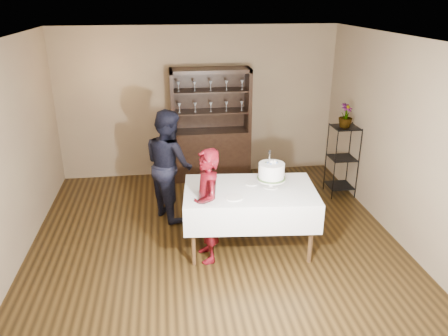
{
  "coord_description": "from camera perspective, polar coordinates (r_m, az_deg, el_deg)",
  "views": [
    {
      "loc": [
        -0.59,
        -5.26,
        3.19
      ],
      "look_at": [
        0.14,
        0.1,
        1.02
      ],
      "focal_mm": 35.0,
      "sensor_mm": 36.0,
      "label": 1
    }
  ],
  "objects": [
    {
      "name": "floor",
      "position": [
        6.18,
        -1.22,
        -9.26
      ],
      "size": [
        5.0,
        5.0,
        0.0
      ],
      "primitive_type": "plane",
      "color": "black",
      "rests_on": "ground"
    },
    {
      "name": "potted_plant",
      "position": [
        7.26,
        15.61,
        6.61
      ],
      "size": [
        0.3,
        0.3,
        0.39
      ],
      "primitive_type": "imported",
      "rotation": [
        0.0,
        0.0,
        0.6
      ],
      "color": "#43622E",
      "rests_on": "plant_etagere"
    },
    {
      "name": "china_hutch",
      "position": [
        7.96,
        -1.72,
        3.33
      ],
      "size": [
        1.4,
        0.48,
        2.0
      ],
      "color": "black",
      "rests_on": "floor"
    },
    {
      "name": "back_wall",
      "position": [
        7.99,
        -3.41,
        8.49
      ],
      "size": [
        5.0,
        0.02,
        2.7
      ],
      "primitive_type": "cube",
      "color": "#755E4B",
      "rests_on": "floor"
    },
    {
      "name": "plate_far",
      "position": [
        5.78,
        3.59,
        -2.03
      ],
      "size": [
        0.19,
        0.19,
        0.01
      ],
      "primitive_type": "cylinder",
      "rotation": [
        0.0,
        0.0,
        -0.15
      ],
      "color": "silver",
      "rests_on": "cake_table"
    },
    {
      "name": "plate_near",
      "position": [
        5.38,
        1.31,
        -3.87
      ],
      "size": [
        0.27,
        0.27,
        0.01
      ],
      "primitive_type": "cylinder",
      "rotation": [
        0.0,
        0.0,
        -0.29
      ],
      "color": "silver",
      "rests_on": "cake_table"
    },
    {
      "name": "man",
      "position": [
        6.53,
        -7.18,
        0.49
      ],
      "size": [
        0.93,
        1.01,
        1.67
      ],
      "primitive_type": "imported",
      "rotation": [
        0.0,
        0.0,
        2.05
      ],
      "color": "black",
      "rests_on": "floor"
    },
    {
      "name": "wall_right",
      "position": [
        6.37,
        21.66,
        3.48
      ],
      "size": [
        0.02,
        5.0,
        2.7
      ],
      "primitive_type": "cube",
      "color": "#755E4B",
      "rests_on": "floor"
    },
    {
      "name": "woman",
      "position": [
        5.42,
        -2.23,
        -4.98
      ],
      "size": [
        0.44,
        0.59,
        1.49
      ],
      "primitive_type": "imported",
      "rotation": [
        0.0,
        0.0,
        -1.41
      ],
      "color": "#330410",
      "rests_on": "floor"
    },
    {
      "name": "cake_table",
      "position": [
        5.72,
        3.38,
        -4.57
      ],
      "size": [
        1.78,
        1.19,
        0.85
      ],
      "rotation": [
        0.0,
        0.0,
        -0.1
      ],
      "color": "silver",
      "rests_on": "floor"
    },
    {
      "name": "wall_left",
      "position": [
        5.89,
        -26.29,
        1.29
      ],
      "size": [
        0.02,
        5.0,
        2.7
      ],
      "primitive_type": "cube",
      "color": "#755E4B",
      "rests_on": "floor"
    },
    {
      "name": "ceiling",
      "position": [
        5.31,
        -1.46,
        16.55
      ],
      "size": [
        5.0,
        5.0,
        0.0
      ],
      "primitive_type": "plane",
      "rotation": [
        3.14,
        0.0,
        0.0
      ],
      "color": "silver",
      "rests_on": "back_wall"
    },
    {
      "name": "plant_etagere",
      "position": [
        7.51,
        15.18,
        1.29
      ],
      "size": [
        0.42,
        0.42,
        1.2
      ],
      "color": "black",
      "rests_on": "floor"
    },
    {
      "name": "cake",
      "position": [
        5.64,
        6.21,
        -0.56
      ],
      "size": [
        0.4,
        0.4,
        0.51
      ],
      "rotation": [
        0.0,
        0.0,
        0.22
      ],
      "color": "silver",
      "rests_on": "cake_table"
    }
  ]
}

